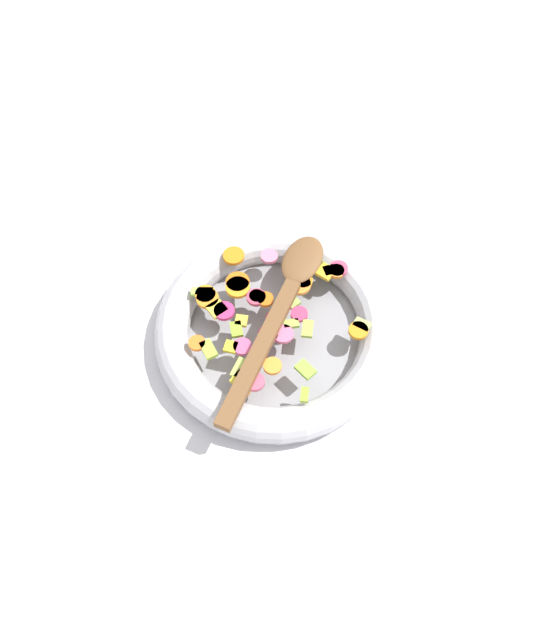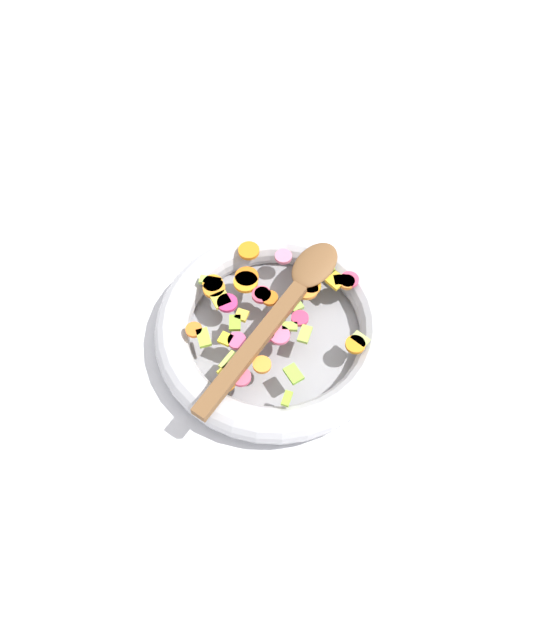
% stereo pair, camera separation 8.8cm
% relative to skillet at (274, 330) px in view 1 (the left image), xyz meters
% --- Properties ---
extents(ground_plane, '(4.00, 4.00, 0.00)m').
position_rel_skillet_xyz_m(ground_plane, '(0.00, 0.00, -0.02)').
color(ground_plane, silver).
extents(skillet, '(0.35, 0.35, 0.05)m').
position_rel_skillet_xyz_m(skillet, '(0.00, 0.00, 0.00)').
color(skillet, gray).
rests_on(skillet, ground_plane).
extents(chopped_vegetables, '(0.27, 0.26, 0.01)m').
position_rel_skillet_xyz_m(chopped_vegetables, '(-0.02, 0.01, 0.03)').
color(chopped_vegetables, orange).
rests_on(chopped_vegetables, skillet).
extents(wooden_spoon, '(0.06, 0.33, 0.01)m').
position_rel_skillet_xyz_m(wooden_spoon, '(0.00, 0.02, 0.04)').
color(wooden_spoon, brown).
rests_on(wooden_spoon, chopped_vegetables).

